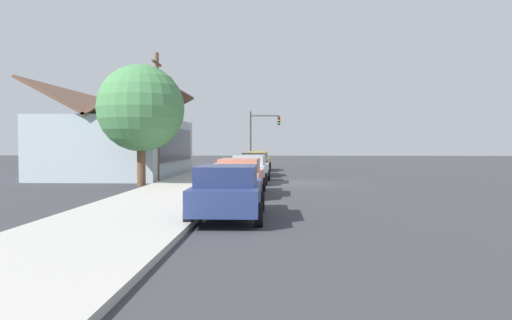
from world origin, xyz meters
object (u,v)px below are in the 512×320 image
object	(u,v)px
car_silver	(250,169)
car_charcoal	(254,164)
car_navy	(228,191)
car_coral	(241,176)
utility_pole_wooden	(157,114)
shade_tree	(141,109)
fire_hydrant_red	(239,166)
car_mustard	(258,161)
traffic_light_main	(262,130)

from	to	relation	value
car_silver	car_charcoal	distance (m)	5.74
car_navy	car_silver	size ratio (longest dim) A/B	0.94
car_coral	car_silver	world-z (taller)	same
car_charcoal	utility_pole_wooden	world-z (taller)	utility_pole_wooden
shade_tree	fire_hydrant_red	bearing A→B (deg)	-18.13
car_mustard	utility_pole_wooden	world-z (taller)	utility_pole_wooden
car_silver	car_charcoal	size ratio (longest dim) A/B	1.02
car_coral	car_charcoal	distance (m)	11.91
car_coral	fire_hydrant_red	xyz separation A→B (m)	(16.31, 1.39, -0.32)
car_mustard	fire_hydrant_red	xyz separation A→B (m)	(-1.79, 1.41, -0.32)
car_charcoal	utility_pole_wooden	bearing A→B (deg)	130.61
car_silver	traffic_light_main	size ratio (longest dim) A/B	0.93
car_coral	shade_tree	size ratio (longest dim) A/B	0.74
car_charcoal	fire_hydrant_red	world-z (taller)	car_charcoal
car_coral	traffic_light_main	distance (m)	22.60
utility_pole_wooden	fire_hydrant_red	size ratio (longest dim) A/B	10.56
car_navy	fire_hydrant_red	distance (m)	22.56
car_mustard	traffic_light_main	world-z (taller)	traffic_light_main
car_mustard	traffic_light_main	xyz separation A→B (m)	(4.34, -0.25, 2.68)
shade_tree	utility_pole_wooden	bearing A→B (deg)	-1.68
car_navy	car_charcoal	bearing A→B (deg)	-0.25
fire_hydrant_red	car_silver	bearing A→B (deg)	-171.71
car_silver	traffic_light_main	distance (m)	16.49
car_coral	traffic_light_main	xyz separation A→B (m)	(22.44, -0.27, 2.68)
shade_tree	car_navy	bearing A→B (deg)	-150.88
car_mustard	car_navy	bearing A→B (deg)	-177.39
car_charcoal	car_mustard	distance (m)	6.19
car_navy	car_coral	distance (m)	6.20
utility_pole_wooden	shade_tree	bearing A→B (deg)	178.32
traffic_light_main	car_charcoal	bearing A→B (deg)	178.67
utility_pole_wooden	car_charcoal	bearing A→B (deg)	-46.41
car_coral	fire_hydrant_red	distance (m)	16.37
car_coral	car_silver	bearing A→B (deg)	0.54
traffic_light_main	car_coral	bearing A→B (deg)	179.32
car_silver	shade_tree	size ratio (longest dim) A/B	0.76
car_silver	fire_hydrant_red	world-z (taller)	car_silver
car_navy	utility_pole_wooden	bearing A→B (deg)	22.48
car_mustard	traffic_light_main	size ratio (longest dim) A/B	0.87
car_mustard	fire_hydrant_red	world-z (taller)	car_mustard
car_silver	utility_pole_wooden	bearing A→B (deg)	86.16
car_navy	car_mustard	bearing A→B (deg)	-0.32
car_coral	car_silver	size ratio (longest dim) A/B	0.98
car_silver	car_mustard	world-z (taller)	same
utility_pole_wooden	fire_hydrant_red	world-z (taller)	utility_pole_wooden
car_mustard	car_coral	bearing A→B (deg)	-177.67
car_charcoal	fire_hydrant_red	distance (m)	4.63
car_charcoal	car_mustard	world-z (taller)	same
shade_tree	utility_pole_wooden	size ratio (longest dim) A/B	0.84
car_coral	car_charcoal	size ratio (longest dim) A/B	1.00
shade_tree	car_mustard	bearing A→B (deg)	-21.08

